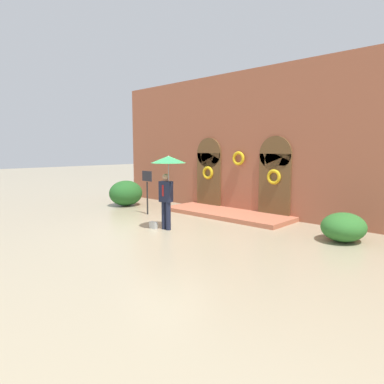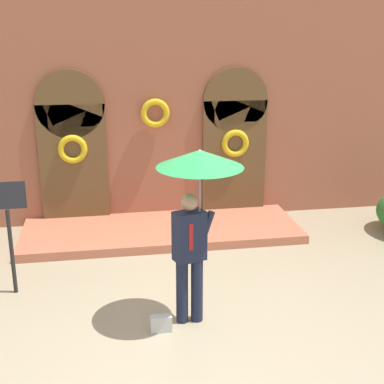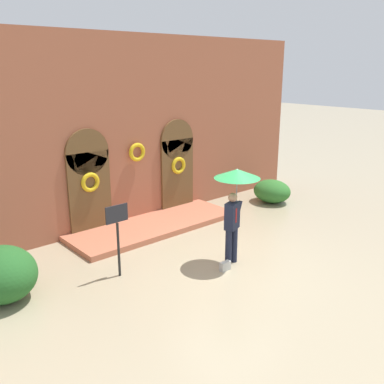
# 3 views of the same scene
# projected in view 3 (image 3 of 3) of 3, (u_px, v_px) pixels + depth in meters

# --- Properties ---
(ground_plane) EXTENTS (80.00, 80.00, 0.00)m
(ground_plane) POSITION_uv_depth(u_px,v_px,m) (227.00, 262.00, 10.64)
(ground_plane) COLOR tan
(building_facade) EXTENTS (14.00, 2.30, 5.60)m
(building_facade) POSITION_uv_depth(u_px,v_px,m) (131.00, 135.00, 12.88)
(building_facade) COLOR #9E563D
(building_facade) RESTS_ON ground
(person_with_umbrella) EXTENTS (1.10, 1.10, 2.36)m
(person_with_umbrella) POSITION_uv_depth(u_px,v_px,m) (236.00, 188.00, 10.11)
(person_with_umbrella) COLOR #191E33
(person_with_umbrella) RESTS_ON ground
(handbag) EXTENTS (0.28, 0.12, 0.22)m
(handbag) POSITION_uv_depth(u_px,v_px,m) (225.00, 266.00, 10.16)
(handbag) COLOR #B7B7B2
(handbag) RESTS_ON ground
(sign_post) EXTENTS (0.56, 0.06, 1.72)m
(sign_post) POSITION_uv_depth(u_px,v_px,m) (118.00, 229.00, 9.61)
(sign_post) COLOR black
(sign_post) RESTS_ON ground
(shrub_left) EXTENTS (1.40, 1.54, 1.15)m
(shrub_left) POSITION_uv_depth(u_px,v_px,m) (2.00, 274.00, 8.77)
(shrub_left) COLOR #235B23
(shrub_left) RESTS_ON ground
(shrub_right) EXTENTS (1.19, 1.36, 0.80)m
(shrub_right) POSITION_uv_depth(u_px,v_px,m) (272.00, 191.00, 15.19)
(shrub_right) COLOR #2D6B28
(shrub_right) RESTS_ON ground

